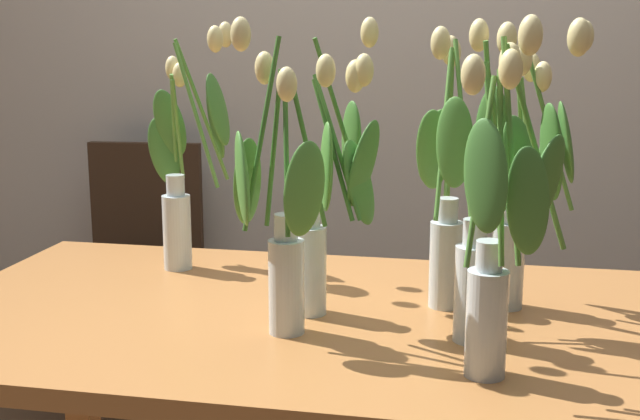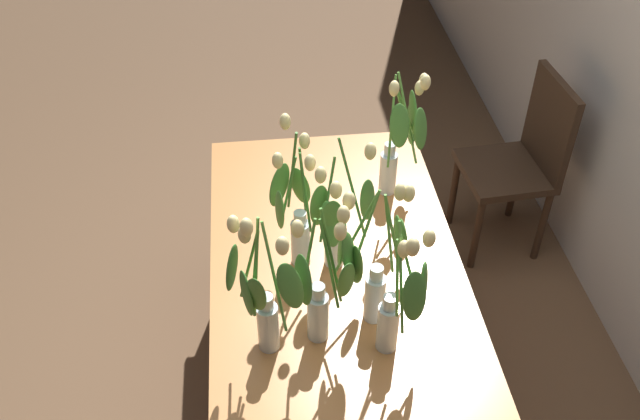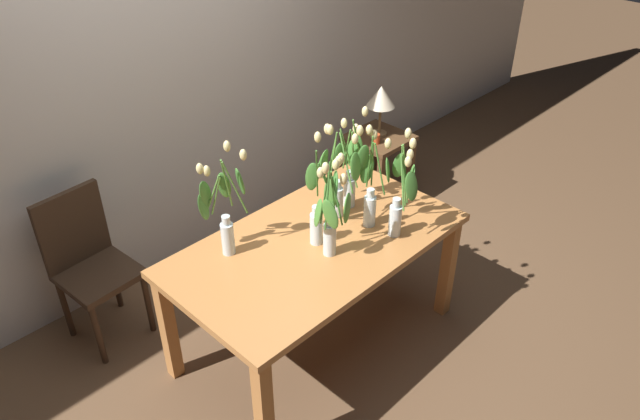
{
  "view_description": "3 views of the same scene",
  "coord_description": "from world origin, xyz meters",
  "views": [
    {
      "loc": [
        0.33,
        -1.57,
        1.29
      ],
      "look_at": [
        0.01,
        -0.01,
        0.96
      ],
      "focal_mm": 46.18,
      "sensor_mm": 36.0,
      "label": 1
    },
    {
      "loc": [
        1.77,
        -0.25,
        2.53
      ],
      "look_at": [
        -0.04,
        -0.06,
        0.97
      ],
      "focal_mm": 39.39,
      "sensor_mm": 36.0,
      "label": 2
    },
    {
      "loc": [
        -1.87,
        -1.86,
        2.7
      ],
      "look_at": [
        -0.01,
        -0.04,
        0.96
      ],
      "focal_mm": 34.32,
      "sensor_mm": 36.0,
      "label": 3
    }
  ],
  "objects": [
    {
      "name": "tulip_vase_3",
      "position": [
        -0.38,
        0.29,
        0.98
      ],
      "size": [
        0.26,
        0.18,
        0.59
      ],
      "color": "silver",
      "rests_on": "dining_table"
    },
    {
      "name": "tulip_vase_2",
      "position": [
        0.37,
        -0.27,
        0.98
      ],
      "size": [
        0.19,
        0.25,
        0.58
      ],
      "color": "silver",
      "rests_on": "dining_table"
    },
    {
      "name": "ground_plane",
      "position": [
        0.0,
        0.0,
        0.0
      ],
      "size": [
        18.0,
        18.0,
        0.0
      ],
      "primitive_type": "plane",
      "color": "brown"
    },
    {
      "name": "tulip_vase_1",
      "position": [
        0.03,
        -0.01,
        0.95
      ],
      "size": [
        0.19,
        0.22,
        0.59
      ],
      "color": "silver",
      "rests_on": "dining_table"
    },
    {
      "name": "tulip_vase_0",
      "position": [
        0.26,
        0.08,
        0.98
      ],
      "size": [
        0.2,
        0.26,
        0.58
      ],
      "color": "silver",
      "rests_on": "dining_table"
    },
    {
      "name": "dining_table",
      "position": [
        0.0,
        0.0,
        0.65
      ],
      "size": [
        1.6,
        0.9,
        0.74
      ],
      "color": "#B7753D",
      "rests_on": "ground"
    },
    {
      "name": "dining_chair",
      "position": [
        -0.83,
        1.01,
        0.52
      ],
      "size": [
        0.43,
        0.43,
        0.93
      ],
      "color": "#382619",
      "rests_on": "ground"
    },
    {
      "name": "tulip_vase_6",
      "position": [
        0.41,
        0.13,
        0.95
      ],
      "size": [
        0.18,
        0.16,
        0.58
      ],
      "color": "silver",
      "rests_on": "dining_table"
    },
    {
      "name": "tulip_vase_5",
      "position": [
        -0.03,
        -0.13,
        0.96
      ],
      "size": [
        0.2,
        0.22,
        0.58
      ],
      "color": "silver",
      "rests_on": "dining_table"
    },
    {
      "name": "tulip_vase_4",
      "position": [
        0.34,
        -0.09,
        0.96
      ],
      "size": [
        0.16,
        0.21,
        0.58
      ],
      "color": "silver",
      "rests_on": "dining_table"
    }
  ]
}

